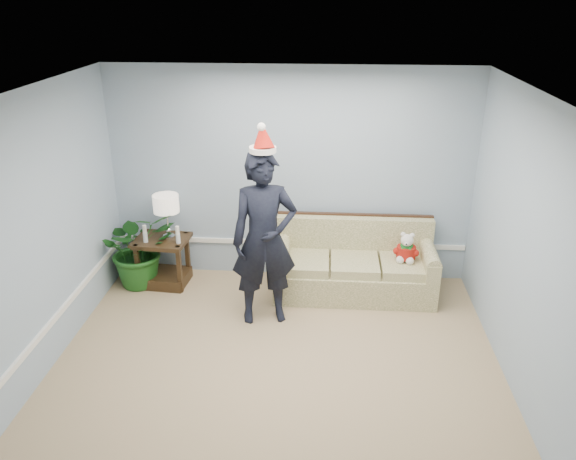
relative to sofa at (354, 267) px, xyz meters
The scene contains 10 objects.
room_shell 2.47m from the sofa, 111.41° to the right, with size 4.54×5.04×2.74m.
wainscot_trim 2.20m from the sofa, 155.41° to the right, with size 4.49×4.99×0.06m.
sofa is the anchor object (origin of this frame).
side_table 2.41m from the sofa, behind, with size 0.69×0.60×0.63m.
table_lamp 2.43m from the sofa, behind, with size 0.32×0.32×0.56m.
candle_pair 2.40m from the sofa, behind, with size 0.46×0.06×0.22m.
houseplant 2.70m from the sofa, behind, with size 0.90×0.78×1.00m, color #195018.
man 1.41m from the sofa, 145.40° to the right, with size 0.72×0.47×1.97m, color black.
santa_hat 2.17m from the sofa, 145.99° to the right, with size 0.36×0.38×0.33m.
teddy_bear 0.68m from the sofa, ahead, with size 0.27×0.28×0.37m.
Camera 1 is at (0.45, -4.14, 3.50)m, focal length 35.00 mm.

